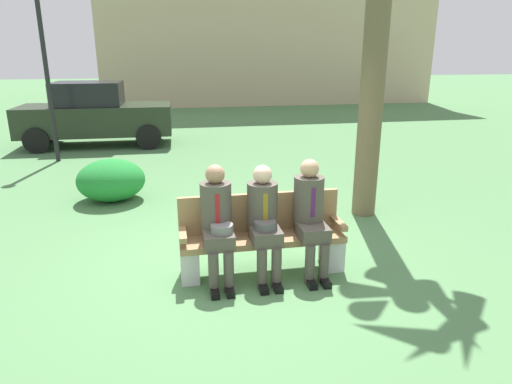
# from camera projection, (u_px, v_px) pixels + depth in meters

# --- Properties ---
(ground_plane) EXTENTS (80.00, 80.00, 0.00)m
(ground_plane) POSITION_uv_depth(u_px,v_px,m) (234.00, 264.00, 5.44)
(ground_plane) COLOR #4E7C4B
(park_bench) EXTENTS (1.86, 0.44, 0.90)m
(park_bench) POSITION_uv_depth(u_px,v_px,m) (262.00, 237.00, 5.18)
(park_bench) COLOR #99754C
(park_bench) RESTS_ON ground
(seated_man_left) EXTENTS (0.34, 0.72, 1.30)m
(seated_man_left) POSITION_uv_depth(u_px,v_px,m) (217.00, 219.00, 4.87)
(seated_man_left) COLOR #4C473D
(seated_man_left) RESTS_ON ground
(seated_man_middle) EXTENTS (0.34, 0.72, 1.27)m
(seated_man_middle) POSITION_uv_depth(u_px,v_px,m) (264.00, 217.00, 4.97)
(seated_man_middle) COLOR #4C473D
(seated_man_middle) RESTS_ON ground
(seated_man_right) EXTENTS (0.34, 0.72, 1.31)m
(seated_man_right) POSITION_uv_depth(u_px,v_px,m) (310.00, 212.00, 5.06)
(seated_man_right) COLOR #4C473D
(seated_man_right) RESTS_ON ground
(shrub_near_bench) EXTENTS (1.13, 1.04, 0.71)m
(shrub_near_bench) POSITION_uv_depth(u_px,v_px,m) (111.00, 180.00, 7.68)
(shrub_near_bench) COLOR #207E2F
(shrub_near_bench) RESTS_ON ground
(parked_car_near) EXTENTS (3.93, 1.76, 1.68)m
(parked_car_near) POSITION_uv_depth(u_px,v_px,m) (95.00, 114.00, 12.03)
(parked_car_near) COLOR #232D1E
(parked_car_near) RESTS_ON ground
(street_lamp) EXTENTS (0.24, 0.24, 3.95)m
(street_lamp) POSITION_uv_depth(u_px,v_px,m) (44.00, 54.00, 9.82)
(street_lamp) COLOR black
(street_lamp) RESTS_ON ground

